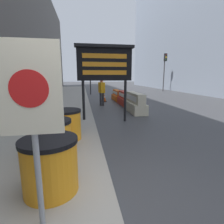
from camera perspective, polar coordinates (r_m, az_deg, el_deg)
The scene contains 14 objects.
ground_plane at distance 2.54m, azimuth 2.69°, elevation -31.45°, with size 120.00×120.00×0.00m, color #3F3F42.
barrel_drum_foreground at distance 2.69m, azimuth -19.52°, elevation -15.98°, with size 0.78×0.78×0.78m.
barrel_drum_middle at distance 3.68m, azimuth -19.05°, elevation -8.40°, with size 0.78×0.78×0.78m.
barrel_drum_back at distance 4.66m, azimuth -14.79°, elevation -3.97°, with size 0.78×0.78×0.78m.
warning_sign at distance 1.80m, azimuth -24.83°, elevation 2.01°, with size 0.58×0.08×1.93m.
message_board at distance 6.61m, azimuth -2.46°, elevation 15.24°, with size 2.12×0.36×2.84m.
jersey_barrier_cream at distance 8.74m, azimuth 7.51°, elevation 2.74°, with size 0.64×2.06×0.95m.
jersey_barrier_red_striped at distance 10.87m, azimuth 4.07°, elevation 4.25°, with size 0.54×1.97×0.83m.
jersey_barrier_orange_far at distance 13.02m, azimuth 1.78°, elevation 5.31°, with size 0.58×2.00×0.76m.
traffic_cone_near at distance 12.79m, azimuth 4.15°, elevation 5.24°, with size 0.40×0.40×0.71m.
traffic_cone_mid at distance 12.29m, azimuth -2.58°, elevation 4.70°, with size 0.32×0.32×0.58m.
traffic_light_near_curb at distance 17.34m, azimuth -7.19°, elevation 15.40°, with size 0.28×0.44×4.06m.
traffic_light_far_side at distance 21.68m, azimuth 16.87°, elevation 14.65°, with size 0.28×0.45×4.30m.
pedestrian_worker at distance 10.57m, azimuth -3.39°, elevation 7.22°, with size 0.38×0.48×1.61m.
Camera 1 is at (-0.41, -1.82, 1.73)m, focal length 28.00 mm.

